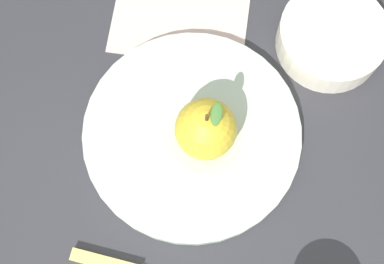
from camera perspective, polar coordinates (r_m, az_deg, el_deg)
ground_plane at (r=0.63m, az=-1.35°, el=-2.59°), size 2.40×2.40×0.00m
dinner_plate at (r=0.63m, az=0.00°, el=-0.22°), size 0.25×0.25×0.02m
apple at (r=0.58m, az=1.48°, el=0.32°), size 0.07×0.07×0.08m
side_bowl at (r=0.68m, az=14.58°, el=9.78°), size 0.13×0.13×0.04m
linen_napkin at (r=0.70m, az=-1.22°, el=12.24°), size 0.20×0.18×0.00m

